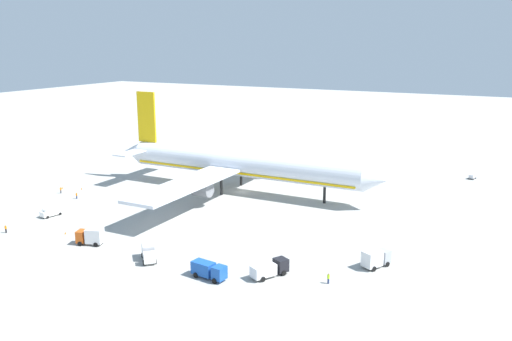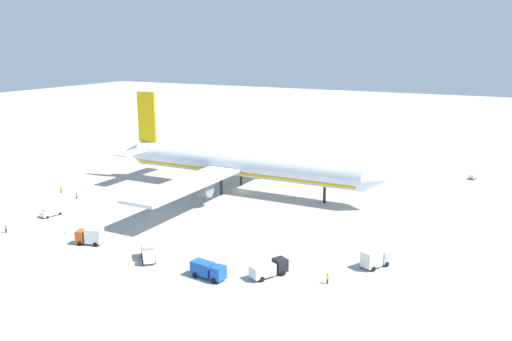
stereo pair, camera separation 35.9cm
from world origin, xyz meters
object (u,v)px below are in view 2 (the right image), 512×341
(service_truck_0, at_px, (148,252))
(ground_worker_1, at_px, (6,229))
(traffic_cone_1, at_px, (327,161))
(traffic_cone_4, at_px, (62,188))
(service_truck_2, at_px, (375,258))
(ground_worker_0, at_px, (328,278))
(traffic_cone_3, at_px, (65,233))
(traffic_cone_0, at_px, (364,169))
(service_truck_3, at_px, (269,269))
(service_van, at_px, (51,212))
(airliner, at_px, (238,164))
(ground_worker_2, at_px, (77,195))
(baggage_cart_0, at_px, (473,177))
(service_truck_5, at_px, (90,236))
(ground_worker_3, at_px, (61,190))
(service_truck_1, at_px, (208,270))
(traffic_cone_2, at_px, (82,188))

(service_truck_0, height_order, ground_worker_1, service_truck_0)
(traffic_cone_1, relative_size, traffic_cone_4, 1.00)
(traffic_cone_1, bearing_deg, service_truck_0, -90.18)
(service_truck_2, height_order, ground_worker_0, service_truck_2)
(traffic_cone_3, bearing_deg, traffic_cone_4, 137.33)
(traffic_cone_0, xyz_separation_m, traffic_cone_4, (-65.85, -58.19, 0.00))
(service_truck_3, relative_size, traffic_cone_3, 12.56)
(service_van, bearing_deg, airliner, 54.24)
(ground_worker_1, relative_size, ground_worker_2, 1.06)
(service_van, height_order, baggage_cart_0, service_van)
(service_van, xyz_separation_m, traffic_cone_0, (50.15, 76.31, -0.76))
(traffic_cone_0, height_order, traffic_cone_4, same)
(service_truck_5, distance_m, traffic_cone_1, 92.69)
(service_truck_3, relative_size, traffic_cone_0, 12.56)
(ground_worker_3, height_order, traffic_cone_4, ground_worker_3)
(traffic_cone_4, bearing_deg, service_truck_2, -8.15)
(ground_worker_2, bearing_deg, ground_worker_3, 166.07)
(service_truck_1, xyz_separation_m, service_truck_5, (-28.52, 2.66, 0.23))
(ground_worker_0, bearing_deg, service_truck_1, -158.80)
(service_truck_1, height_order, traffic_cone_4, service_truck_1)
(service_truck_2, distance_m, traffic_cone_2, 84.40)
(service_truck_5, relative_size, traffic_cone_2, 10.00)
(service_truck_1, xyz_separation_m, ground_worker_3, (-61.69, 26.38, -0.63))
(baggage_cart_0, bearing_deg, ground_worker_1, -131.43)
(ground_worker_0, bearing_deg, traffic_cone_4, 164.78)
(service_truck_1, bearing_deg, ground_worker_3, 156.84)
(ground_worker_0, distance_m, traffic_cone_1, 92.58)
(ground_worker_0, relative_size, traffic_cone_1, 3.24)
(traffic_cone_0, xyz_separation_m, traffic_cone_2, (-60.68, -56.42, 0.00))
(service_truck_5, distance_m, traffic_cone_0, 90.33)
(ground_worker_1, xyz_separation_m, traffic_cone_2, (-10.78, 32.04, -0.61))
(service_truck_1, bearing_deg, service_truck_3, 31.12)
(service_truck_5, height_order, ground_worker_0, service_truck_5)
(traffic_cone_4, bearing_deg, ground_worker_0, -15.22)
(baggage_cart_0, bearing_deg, ground_worker_2, -142.33)
(service_truck_0, height_order, service_truck_3, service_truck_0)
(airliner, distance_m, ground_worker_3, 46.48)
(ground_worker_0, height_order, traffic_cone_4, ground_worker_0)
(service_truck_1, relative_size, ground_worker_2, 3.96)
(service_truck_2, bearing_deg, service_van, -175.69)
(ground_worker_3, bearing_deg, traffic_cone_1, 54.49)
(baggage_cart_0, bearing_deg, ground_worker_0, -99.12)
(airliner, xyz_separation_m, ground_worker_3, (-39.81, -23.13, -6.34))
(service_truck_0, height_order, baggage_cart_0, service_truck_0)
(service_van, xyz_separation_m, ground_worker_1, (0.25, -12.14, -0.15))
(service_truck_0, relative_size, service_van, 1.05)
(service_truck_5, relative_size, ground_worker_2, 3.37)
(service_truck_3, height_order, baggage_cart_0, service_truck_3)
(service_truck_0, distance_m, service_truck_2, 40.32)
(airliner, height_order, service_truck_3, airliner)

